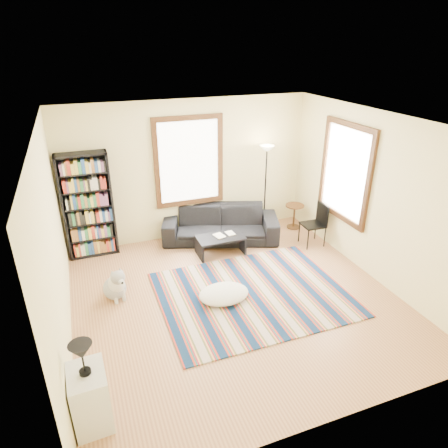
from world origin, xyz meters
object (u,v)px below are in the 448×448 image
object	(u,v)px
coffee_table	(220,245)
dog	(114,282)
bookshelf	(88,206)
white_cabinet	(90,398)
side_table	(294,216)
folding_chair	(313,225)
sofa	(221,224)
floor_lamp	(265,189)
floor_cushion	(224,294)

from	to	relation	value
coffee_table	dog	bearing A→B (deg)	-159.82
bookshelf	white_cabinet	bearing A→B (deg)	-94.40
side_table	folding_chair	world-z (taller)	folding_chair
bookshelf	side_table	distance (m)	4.28
sofa	floor_lamp	xyz separation A→B (m)	(1.04, 0.10, 0.59)
white_cabinet	dog	xyz separation A→B (m)	(0.50, 2.28, -0.06)
sofa	dog	size ratio (longest dim) A/B	4.07
floor_lamp	folding_chair	distance (m)	1.25
floor_cushion	white_cabinet	bearing A→B (deg)	-142.78
side_table	folding_chair	size ratio (longest dim) A/B	0.63
side_table	coffee_table	bearing A→B (deg)	-164.66
sofa	floor_lamp	world-z (taller)	floor_lamp
floor_cushion	white_cabinet	distance (m)	2.67
sofa	white_cabinet	distance (m)	4.59
floor_lamp	dog	distance (m)	3.70
sofa	floor_lamp	distance (m)	1.20
floor_lamp	white_cabinet	distance (m)	5.39
floor_lamp	side_table	distance (m)	0.94
bookshelf	sofa	bearing A→B (deg)	-6.15
sofa	dog	distance (m)	2.67
sofa	floor_lamp	size ratio (longest dim) A/B	1.25
white_cabinet	sofa	bearing A→B (deg)	50.09
bookshelf	floor_cushion	bearing A→B (deg)	-51.56
bookshelf	side_table	world-z (taller)	bookshelf
side_table	folding_chair	xyz separation A→B (m)	(-0.05, -0.81, 0.16)
dog	folding_chair	bearing A→B (deg)	-10.92
coffee_table	side_table	size ratio (longest dim) A/B	1.67
bookshelf	floor_lamp	world-z (taller)	bookshelf
folding_chair	dog	bearing A→B (deg)	-171.25
white_cabinet	dog	bearing A→B (deg)	75.47
coffee_table	floor_lamp	world-z (taller)	floor_lamp
floor_cushion	floor_lamp	distance (m)	2.86
floor_cushion	dog	size ratio (longest dim) A/B	1.42
sofa	coffee_table	xyz separation A→B (m)	(-0.22, -0.58, -0.16)
sofa	floor_cushion	size ratio (longest dim) A/B	2.85
floor_lamp	side_table	world-z (taller)	floor_lamp
floor_cushion	side_table	size ratio (longest dim) A/B	1.51
folding_chair	side_table	bearing A→B (deg)	88.32
folding_chair	sofa	bearing A→B (deg)	153.92
floor_cushion	dog	bearing A→B (deg)	157.50
side_table	sofa	bearing A→B (deg)	178.06
floor_lamp	sofa	bearing A→B (deg)	-174.50
white_cabinet	bookshelf	bearing A→B (deg)	83.40
folding_chair	coffee_table	bearing A→B (deg)	172.99
floor_cushion	dog	world-z (taller)	dog
sofa	floor_cushion	bearing A→B (deg)	-89.50
folding_chair	white_cabinet	bearing A→B (deg)	-146.36
folding_chair	dog	xyz separation A→B (m)	(-3.95, -0.48, -0.14)
bookshelf	floor_cushion	world-z (taller)	bookshelf
folding_chair	floor_lamp	bearing A→B (deg)	123.77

